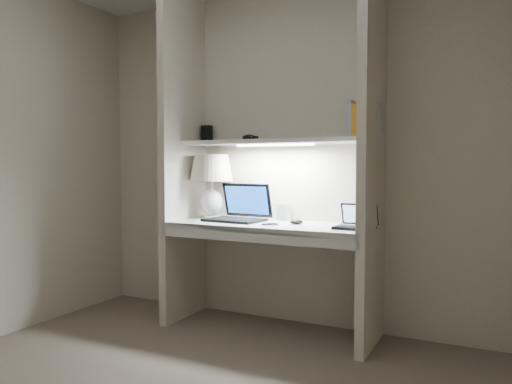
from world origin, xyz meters
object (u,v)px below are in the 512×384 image
Objects in this scene: table_lamp at (212,175)px; laptop_netbook at (356,223)px; laptop_main at (239,212)px; book_row at (365,120)px; speaker at (284,212)px.

table_lamp reaches higher than laptop_netbook.
table_lamp is at bearing 176.44° from laptop_main.
book_row is at bearing 0.70° from table_lamp.
table_lamp reaches higher than laptop_main.
speaker is at bearing 162.32° from laptop_netbook.
laptop_main is at bearing -145.20° from speaker.
laptop_main is 0.91m from laptop_netbook.
laptop_netbook is 1.05× the size of book_row.
table_lamp is at bearing -161.20° from speaker.
laptop_netbook is 2.01× the size of speaker.
speaker is at bearing 11.96° from table_lamp.
laptop_main is at bearing -8.09° from table_lamp.
laptop_netbook is 0.66m from speaker.
speaker is 0.91m from book_row.
table_lamp is 0.63m from speaker.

